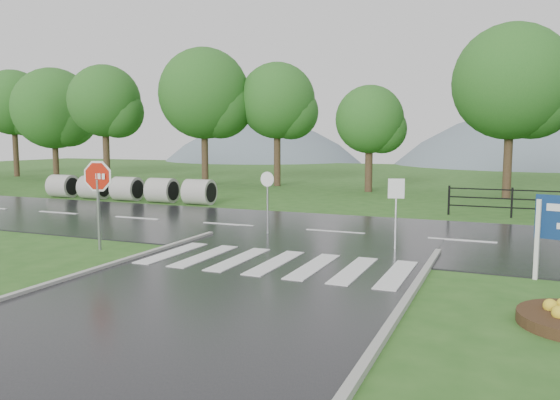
% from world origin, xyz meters
% --- Properties ---
extents(ground, '(120.00, 120.00, 0.00)m').
position_xyz_m(ground, '(0.00, 0.00, 0.00)').
color(ground, '#2C5C1E').
rests_on(ground, ground).
extents(main_road, '(90.00, 8.00, 0.04)m').
position_xyz_m(main_road, '(0.00, 10.00, 0.00)').
color(main_road, black).
rests_on(main_road, ground).
extents(crosswalk, '(6.50, 2.80, 0.02)m').
position_xyz_m(crosswalk, '(0.00, 5.00, 0.06)').
color(crosswalk, silver).
rests_on(crosswalk, ground).
extents(hills, '(102.00, 48.00, 48.00)m').
position_xyz_m(hills, '(3.49, 65.00, -15.54)').
color(hills, slate).
rests_on(hills, ground).
extents(treeline, '(83.20, 5.20, 10.00)m').
position_xyz_m(treeline, '(1.00, 24.00, 0.00)').
color(treeline, '#215A1C').
rests_on(treeline, ground).
extents(culvert_pipes, '(9.70, 1.20, 1.20)m').
position_xyz_m(culvert_pipes, '(-12.44, 15.00, 0.60)').
color(culvert_pipes, '#9E9B93').
rests_on(culvert_pipes, ground).
extents(stop_sign, '(1.18, 0.18, 2.66)m').
position_xyz_m(stop_sign, '(-5.27, 4.80, 1.86)').
color(stop_sign, '#939399').
rests_on(stop_sign, ground).
extents(reg_sign_small, '(0.44, 0.14, 2.01)m').
position_xyz_m(reg_sign_small, '(2.39, 7.89, 1.44)').
color(reg_sign_small, '#939399').
rests_on(reg_sign_small, ground).
extents(reg_sign_round, '(0.48, 0.08, 2.05)m').
position_xyz_m(reg_sign_round, '(-1.89, 8.76, 1.32)').
color(reg_sign_round, '#939399').
rests_on(reg_sign_round, ground).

